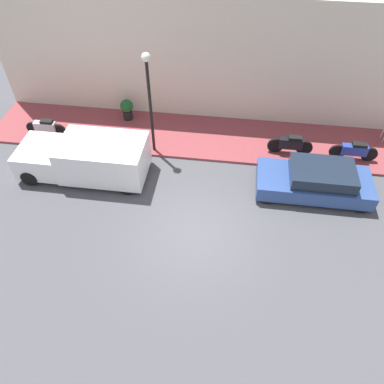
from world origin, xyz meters
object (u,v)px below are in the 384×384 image
(scooter_silver, at_px, (46,127))
(motorcycle_black, at_px, (291,144))
(motorcycle_blue, at_px, (354,151))
(delivery_van, at_px, (85,158))
(potted_plant, at_px, (127,109))
(parked_car, at_px, (316,181))
(streetlamp, at_px, (149,90))

(scooter_silver, bearing_deg, motorcycle_black, -89.50)
(scooter_silver, height_order, motorcycle_blue, motorcycle_blue)
(delivery_van, distance_m, scooter_silver, 3.43)
(delivery_van, relative_size, motorcycle_blue, 2.59)
(motorcycle_blue, height_order, potted_plant, potted_plant)
(motorcycle_black, xyz_separation_m, potted_plant, (1.58, 7.43, 0.08))
(delivery_van, height_order, scooter_silver, delivery_van)
(motorcycle_blue, bearing_deg, parked_car, 139.81)
(delivery_van, height_order, streetlamp, streetlamp)
(parked_car, height_order, delivery_van, delivery_van)
(parked_car, height_order, streetlamp, streetlamp)
(delivery_van, distance_m, streetlamp, 3.63)
(delivery_van, distance_m, potted_plant, 3.90)
(parked_car, xyz_separation_m, streetlamp, (1.62, 6.55, 2.38))
(parked_car, height_order, motorcycle_black, parked_car)
(motorcycle_black, distance_m, potted_plant, 7.59)
(scooter_silver, height_order, potted_plant, potted_plant)
(delivery_van, bearing_deg, streetlamp, -53.54)
(motorcycle_black, height_order, streetlamp, streetlamp)
(delivery_van, xyz_separation_m, scooter_silver, (2.17, 2.64, -0.32))
(parked_car, bearing_deg, motorcycle_blue, -40.19)
(delivery_van, height_order, motorcycle_blue, delivery_van)
(motorcycle_blue, bearing_deg, streetlamp, 93.18)
(delivery_van, bearing_deg, potted_plant, -9.71)
(motorcycle_blue, height_order, streetlamp, streetlamp)
(delivery_van, height_order, motorcycle_black, delivery_van)
(scooter_silver, bearing_deg, motorcycle_blue, -89.89)
(motorcycle_black, height_order, motorcycle_blue, motorcycle_black)
(delivery_van, relative_size, motorcycle_black, 2.69)
(motorcycle_blue, bearing_deg, potted_plant, 80.65)
(parked_car, distance_m, motorcycle_blue, 2.73)
(scooter_silver, distance_m, potted_plant, 3.70)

